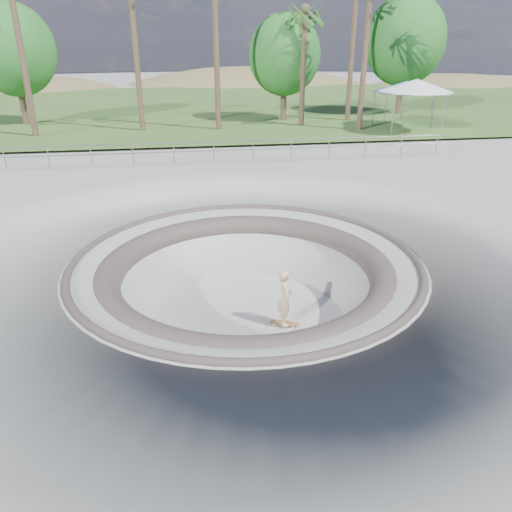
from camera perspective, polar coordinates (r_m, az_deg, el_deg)
name	(u,v)px	position (r m, az deg, el deg)	size (l,w,h in m)	color
ground	(246,261)	(14.59, -1.18, -0.52)	(180.00, 180.00, 0.00)	#A7A6A1
skate_bowl	(246,315)	(15.44, -1.13, -6.72)	(14.00, 14.00, 4.10)	#A7A6A1
grass_strip	(196,106)	(47.57, -6.91, 16.68)	(180.00, 36.00, 0.12)	#376227
distant_hills	(218,138)	(71.76, -4.33, 13.31)	(103.20, 45.00, 28.60)	brown
safety_railing	(214,151)	(25.80, -4.84, 11.84)	(25.00, 0.06, 1.03)	gray
skateboard	(284,323)	(15.03, 3.25, -7.69)	(0.87, 0.55, 0.09)	olive
skater	(285,297)	(14.58, 3.33, -4.73)	(0.63, 0.42, 1.73)	#D7BE8B
canopy_white	(417,86)	(34.75, 17.87, 18.04)	(6.30, 6.30, 3.28)	gray
canopy_blue	(406,87)	(36.65, 16.78, 18.03)	(5.46, 5.46, 3.00)	gray
palm_d	(305,17)	(36.04, 5.62, 25.57)	(2.60, 2.60, 8.23)	brown
bushy_tree_left	(13,50)	(39.86, -25.99, 20.38)	(5.56, 5.05, 8.02)	brown
bushy_tree_mid	(284,55)	(38.33, 3.27, 21.95)	(5.15, 4.68, 7.43)	brown
bushy_tree_right	(405,41)	(43.25, 16.71, 22.50)	(6.17, 5.61, 8.89)	brown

